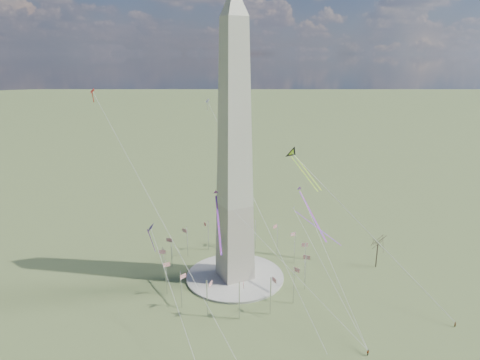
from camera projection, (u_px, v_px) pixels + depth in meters
name	position (u px, v px, depth m)	size (l,w,h in m)	color
ground	(235.00, 277.00, 158.51)	(2000.00, 2000.00, 0.00)	#3E5229
plaza	(235.00, 276.00, 158.40)	(36.00, 36.00, 0.80)	#A5A397
washington_monument	(235.00, 151.00, 144.92)	(15.56, 15.56, 100.00)	#B3A896
flagpole_ring	(235.00, 260.00, 156.45)	(54.40, 54.40, 13.00)	silver
tree_near	(378.00, 243.00, 163.37)	(8.19, 8.19, 14.33)	#47312B
person_east	(455.00, 324.00, 129.49)	(0.67, 0.44, 1.83)	gray
person_centre	(368.00, 352.00, 117.27)	(1.06, 0.44, 1.82)	gray
kite_delta_black	(294.00, 155.00, 170.12)	(7.43, 18.19, 14.84)	black
kite_diamond_purple	(151.00, 231.00, 140.11)	(2.91, 3.65, 10.66)	#3A1A76
kite_streamer_left	(308.00, 207.00, 147.70)	(2.91, 19.76, 13.56)	red
kite_streamer_mid	(218.00, 213.00, 143.17)	(8.19, 20.75, 14.77)	red
kite_streamer_right	(310.00, 222.00, 169.80)	(14.61, 15.81, 13.95)	red
kite_small_red	(92.00, 92.00, 151.26)	(1.27, 2.13, 5.01)	red
kite_small_white	(207.00, 102.00, 183.91)	(1.35, 2.20, 5.05)	white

